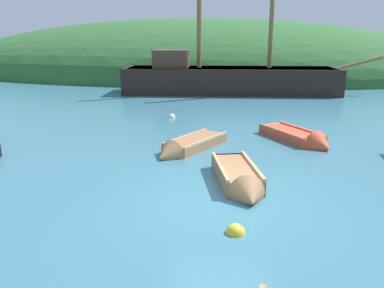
{
  "coord_description": "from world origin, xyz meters",
  "views": [
    {
      "loc": [
        0.88,
        -8.57,
        3.72
      ],
      "look_at": [
        -1.31,
        3.68,
        0.3
      ],
      "focal_mm": 37.56,
      "sensor_mm": 36.0,
      "label": 1
    }
  ],
  "objects_px": {
    "rowboat_outer_right": "(187,148)",
    "buoy_white": "(172,117)",
    "rowboat_outer_left": "(300,139)",
    "rowboat_portside": "(239,181)",
    "buoy_yellow": "(235,233)",
    "sailing_ship": "(228,84)"
  },
  "relations": [
    {
      "from": "sailing_ship",
      "to": "rowboat_outer_left",
      "type": "xyz_separation_m",
      "value": [
        3.68,
        -11.82,
        -0.5
      ]
    },
    {
      "from": "rowboat_outer_left",
      "to": "rowboat_portside",
      "type": "relative_size",
      "value": 1.04
    },
    {
      "from": "rowboat_outer_right",
      "to": "buoy_yellow",
      "type": "bearing_deg",
      "value": 45.32
    },
    {
      "from": "rowboat_outer_left",
      "to": "rowboat_portside",
      "type": "xyz_separation_m",
      "value": [
        -1.88,
        -4.69,
        0.05
      ]
    },
    {
      "from": "rowboat_outer_left",
      "to": "buoy_yellow",
      "type": "distance_m",
      "value": 7.41
    },
    {
      "from": "rowboat_outer_right",
      "to": "buoy_yellow",
      "type": "xyz_separation_m",
      "value": [
        1.97,
        -5.4,
        -0.1
      ]
    },
    {
      "from": "sailing_ship",
      "to": "rowboat_portside",
      "type": "bearing_deg",
      "value": -90.48
    },
    {
      "from": "rowboat_portside",
      "to": "buoy_white",
      "type": "height_order",
      "value": "rowboat_portside"
    },
    {
      "from": "rowboat_outer_right",
      "to": "rowboat_portside",
      "type": "bearing_deg",
      "value": 58.25
    },
    {
      "from": "rowboat_outer_right",
      "to": "sailing_ship",
      "type": "bearing_deg",
      "value": -155.07
    },
    {
      "from": "rowboat_portside",
      "to": "buoy_white",
      "type": "distance_m",
      "value": 8.92
    },
    {
      "from": "rowboat_portside",
      "to": "buoy_white",
      "type": "bearing_deg",
      "value": -172.02
    },
    {
      "from": "sailing_ship",
      "to": "buoy_yellow",
      "type": "relative_size",
      "value": 43.72
    },
    {
      "from": "rowboat_outer_right",
      "to": "buoy_white",
      "type": "xyz_separation_m",
      "value": [
        -1.74,
        5.25,
        -0.1
      ]
    },
    {
      "from": "sailing_ship",
      "to": "rowboat_portside",
      "type": "relative_size",
      "value": 5.24
    },
    {
      "from": "rowboat_portside",
      "to": "buoy_yellow",
      "type": "relative_size",
      "value": 8.34
    },
    {
      "from": "rowboat_outer_left",
      "to": "rowboat_portside",
      "type": "height_order",
      "value": "rowboat_outer_left"
    },
    {
      "from": "rowboat_outer_right",
      "to": "buoy_white",
      "type": "bearing_deg",
      "value": -136.45
    },
    {
      "from": "rowboat_outer_left",
      "to": "rowboat_portside",
      "type": "bearing_deg",
      "value": -56.95
    },
    {
      "from": "rowboat_outer_right",
      "to": "rowboat_outer_left",
      "type": "bearing_deg",
      "value": 140.72
    },
    {
      "from": "sailing_ship",
      "to": "rowboat_outer_right",
      "type": "distance_m",
      "value": 13.62
    },
    {
      "from": "rowboat_outer_right",
      "to": "buoy_yellow",
      "type": "distance_m",
      "value": 5.75
    }
  ]
}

